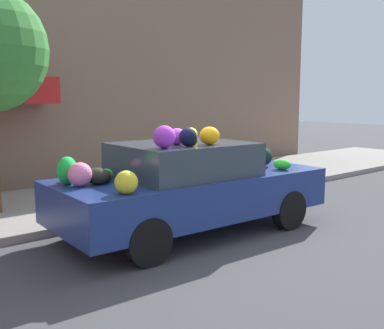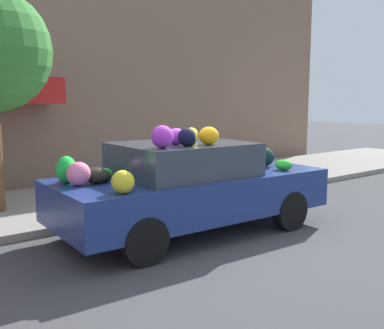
{
  "view_description": "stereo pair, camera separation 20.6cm",
  "coord_description": "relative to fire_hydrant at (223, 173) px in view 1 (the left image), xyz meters",
  "views": [
    {
      "loc": [
        -4.24,
        -5.08,
        2.0
      ],
      "look_at": [
        0.0,
        -0.01,
        1.03
      ],
      "focal_mm": 42.0,
      "sensor_mm": 36.0,
      "label": 1
    },
    {
      "loc": [
        -4.08,
        -5.21,
        2.0
      ],
      "look_at": [
        0.0,
        -0.01,
        1.03
      ],
      "focal_mm": 42.0,
      "sensor_mm": 36.0,
      "label": 2
    }
  ],
  "objects": [
    {
      "name": "ground_plane",
      "position": [
        -2.16,
        -1.56,
        -0.47
      ],
      "size": [
        60.0,
        60.0,
        0.0
      ],
      "primitive_type": "plane",
      "color": "#424244"
    },
    {
      "name": "sidewalk_curb",
      "position": [
        -2.16,
        1.14,
        -0.41
      ],
      "size": [
        24.0,
        3.2,
        0.12
      ],
      "color": "gray",
      "rests_on": "ground"
    },
    {
      "name": "building_facade",
      "position": [
        -2.25,
        3.36,
        2.3
      ],
      "size": [
        18.0,
        1.2,
        5.6
      ],
      "color": "#846651",
      "rests_on": "ground"
    },
    {
      "name": "fire_hydrant",
      "position": [
        0.0,
        0.0,
        0.0
      ],
      "size": [
        0.2,
        0.2,
        0.7
      ],
      "color": "gold",
      "rests_on": "sidewalk_curb"
    },
    {
      "name": "art_car",
      "position": [
        -2.22,
        -1.57,
        0.26
      ],
      "size": [
        4.19,
        1.92,
        1.66
      ],
      "rotation": [
        0.0,
        0.0,
        -0.04
      ],
      "color": "navy",
      "rests_on": "ground"
    }
  ]
}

